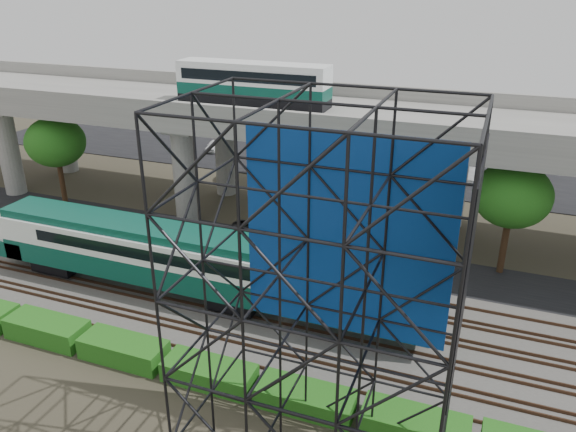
% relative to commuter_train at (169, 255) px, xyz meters
% --- Properties ---
extents(ground, '(140.00, 140.00, 0.00)m').
position_rel_commuter_train_xyz_m(ground, '(5.01, -2.00, -2.88)').
color(ground, '#474233').
rests_on(ground, ground).
extents(ballast_bed, '(90.00, 12.00, 0.20)m').
position_rel_commuter_train_xyz_m(ballast_bed, '(5.01, 0.00, -2.78)').
color(ballast_bed, slate).
rests_on(ballast_bed, ground).
extents(service_road, '(90.00, 5.00, 0.08)m').
position_rel_commuter_train_xyz_m(service_road, '(5.01, 8.50, -2.84)').
color(service_road, black).
rests_on(service_road, ground).
extents(parking_lot, '(90.00, 18.00, 0.08)m').
position_rel_commuter_train_xyz_m(parking_lot, '(5.01, 32.00, -2.84)').
color(parking_lot, black).
rests_on(parking_lot, ground).
extents(harbor_water, '(140.00, 40.00, 0.03)m').
position_rel_commuter_train_xyz_m(harbor_water, '(5.01, 54.00, -2.87)').
color(harbor_water, slate).
rests_on(harbor_water, ground).
extents(rail_tracks, '(90.00, 9.52, 0.16)m').
position_rel_commuter_train_xyz_m(rail_tracks, '(5.01, -0.00, -2.60)').
color(rail_tracks, '#472D1E').
rests_on(rail_tracks, ballast_bed).
extents(commuter_train, '(29.30, 3.06, 4.30)m').
position_rel_commuter_train_xyz_m(commuter_train, '(0.00, 0.00, 0.00)').
color(commuter_train, black).
rests_on(commuter_train, rail_tracks).
extents(overpass, '(80.00, 12.00, 12.40)m').
position_rel_commuter_train_xyz_m(overpass, '(4.61, 14.00, 5.33)').
color(overpass, '#9E9B93').
rests_on(overpass, ground).
extents(scaffold_tower, '(9.36, 6.36, 15.00)m').
position_rel_commuter_train_xyz_m(scaffold_tower, '(12.77, -9.98, 4.59)').
color(scaffold_tower, black).
rests_on(scaffold_tower, ground).
extents(hedge_strip, '(34.60, 1.80, 1.20)m').
position_rel_commuter_train_xyz_m(hedge_strip, '(6.02, -6.30, -2.32)').
color(hedge_strip, '#185F15').
rests_on(hedge_strip, ground).
extents(trees, '(40.94, 16.94, 7.69)m').
position_rel_commuter_train_xyz_m(trees, '(0.34, 14.17, 2.69)').
color(trees, '#382314').
rests_on(trees, ground).
extents(suv, '(4.98, 2.76, 1.32)m').
position_rel_commuter_train_xyz_m(suv, '(1.92, 9.44, -2.14)').
color(suv, black).
rests_on(suv, service_road).
extents(parked_cars, '(35.96, 9.45, 1.28)m').
position_rel_commuter_train_xyz_m(parked_cars, '(6.02, 31.81, -2.22)').
color(parked_cars, white).
rests_on(parked_cars, parking_lot).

